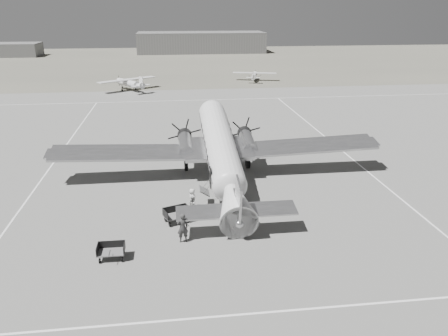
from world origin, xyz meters
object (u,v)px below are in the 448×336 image
Objects in this scene: hangar_main at (201,42)px; passenger at (192,198)px; shed_secondary at (9,50)px; light_plane_left at (129,84)px; light_plane_right at (254,76)px; baggage_cart_near at (177,215)px; ground_crew at (183,228)px; ramp_agent at (193,206)px; baggage_cart_far at (111,252)px; dc3_airliner at (221,153)px.

passenger is at bearing -94.64° from hangar_main.
shed_secondary is 76.88m from light_plane_left.
light_plane_right is at bearing -83.99° from hangar_main.
ground_crew is (0.31, -2.86, 0.48)m from baggage_cart_near.
shed_secondary reaches higher than ramp_agent.
ground_crew is at bearing -67.90° from shed_secondary.
light_plane_left is 58.21m from baggage_cart_far.
ramp_agent is (5.36, 5.17, 0.36)m from baggage_cart_far.
ground_crew is (-10.76, -126.28, -2.28)m from hangar_main.
hangar_main reaches higher than light_plane_right.
dc3_airliner is 48.29m from light_plane_left.
passenger is (8.71, -51.41, -0.41)m from light_plane_left.
passenger is (50.16, -116.15, -1.22)m from shed_secondary.
ramp_agent is (0.92, 3.60, -0.17)m from ground_crew.
shed_secondary is at bearing 154.57° from light_plane_right.
shed_secondary is (-60.00, -5.00, -1.30)m from hangar_main.
hangar_main reaches higher than dc3_airliner.
baggage_cart_near is 0.94× the size of ground_crew.
shed_secondary is 0.60× the size of dc3_airliner.
shed_secondary is at bearing 92.17° from baggage_cart_near.
dc3_airliner is at bearing -28.98° from passenger.
hangar_main is 61.80m from light_plane_right.
passenger is (-16.31, -59.74, -0.17)m from light_plane_right.
dc3_airliner is at bearing 54.34° from baggage_cart_far.
hangar_main is at bearing -2.13° from passenger.
baggage_cart_far is 1.03× the size of ramp_agent.
light_plane_left is 1.24× the size of light_plane_right.
ground_crew is (4.44, 1.58, 0.53)m from baggage_cart_far.
ramp_agent is 1.09× the size of passenger.
shed_secondary is at bearing 25.87° from passenger.
light_plane_left reaches higher than baggage_cart_near.
dc3_airliner is 14.08m from baggage_cart_far.
baggage_cart_far is 0.86× the size of ground_crew.
ground_crew is at bearing -104.13° from baggage_cart_near.
baggage_cart_near is at bearing -116.42° from light_plane_left.
baggage_cart_near is 6.07m from baggage_cart_far.
light_plane_left is at bearing -57.38° from shed_secondary.
light_plane_left is 52.14m from passenger.
baggage_cart_near is 1.23× the size of passenger.
baggage_cart_near reaches higher than baggage_cart_far.
light_plane_left reaches higher than baggage_cart_far.
ground_crew reaches higher than passenger.
baggage_cart_far is 4.74m from ground_crew.
ground_crew is (-3.70, -9.66, -1.84)m from dc3_airliner.
hangar_main is 3.67× the size of light_plane_left.
baggage_cart_far is at bearing 143.87° from passenger.
shed_secondary reaches higher than passenger.
ramp_agent is (1.23, 0.73, 0.31)m from baggage_cart_near.
dc3_airliner is 8.23m from baggage_cart_near.
baggage_cart_near is 1.10× the size of baggage_cart_far.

